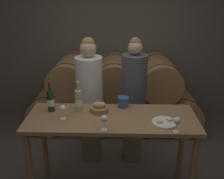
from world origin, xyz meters
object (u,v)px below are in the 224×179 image
at_px(person_right, 133,101).
at_px(cheese_plate, 164,122).
at_px(bread_basket, 99,108).
at_px(wine_glass_left, 104,119).
at_px(wine_bottle_white, 79,101).
at_px(tasting_table, 112,129).
at_px(wine_glass_center, 177,121).
at_px(blue_crock, 123,101).
at_px(wine_glass_far_left, 63,109).
at_px(person_left, 90,101).
at_px(wine_bottle_red, 51,100).

height_order(person_right, cheese_plate, person_right).
height_order(bread_basket, wine_glass_left, wine_glass_left).
height_order(person_right, wine_glass_left, person_right).
distance_m(wine_bottle_white, bread_basket, 0.23).
xyz_separation_m(tasting_table, bread_basket, (-0.13, 0.12, 0.18)).
bearing_deg(wine_glass_center, wine_glass_left, 178.14).
height_order(wine_bottle_white, wine_glass_center, wine_bottle_white).
distance_m(person_right, bread_basket, 0.67).
distance_m(tasting_table, bread_basket, 0.26).
bearing_deg(wine_bottle_white, person_right, 40.37).
relative_size(blue_crock, wine_glass_far_left, 0.85).
height_order(tasting_table, person_left, person_left).
distance_m(wine_bottle_red, bread_basket, 0.52).
bearing_deg(wine_glass_left, tasting_table, 76.92).
bearing_deg(wine_glass_far_left, wine_bottle_red, 132.04).
bearing_deg(wine_bottle_red, blue_crock, 9.33).
height_order(wine_bottle_red, bread_basket, wine_bottle_red).
xyz_separation_m(bread_basket, cheese_plate, (0.65, -0.23, -0.03)).
relative_size(person_left, wine_bottle_red, 4.96).
bearing_deg(wine_glass_center, blue_crock, 131.91).
xyz_separation_m(wine_bottle_white, wine_glass_far_left, (-0.13, -0.19, -0.01)).
relative_size(blue_crock, bread_basket, 0.67).
bearing_deg(wine_glass_center, bread_basket, 151.18).
xyz_separation_m(cheese_plate, wine_glass_center, (0.08, -0.17, 0.10)).
height_order(person_left, wine_bottle_red, person_left).
relative_size(person_left, wine_glass_center, 11.08).
bearing_deg(person_right, bread_basket, -126.69).
height_order(bread_basket, cheese_plate, bread_basket).
distance_m(tasting_table, person_left, 0.71).
xyz_separation_m(tasting_table, wine_bottle_white, (-0.35, 0.13, 0.26)).
distance_m(person_left, wine_glass_center, 1.30).
distance_m(tasting_table, wine_bottle_red, 0.71).
height_order(person_left, wine_glass_far_left, person_left).
xyz_separation_m(tasting_table, wine_glass_far_left, (-0.48, -0.05, 0.25)).
height_order(tasting_table, wine_glass_far_left, wine_glass_far_left).
bearing_deg(wine_glass_left, person_right, 70.76).
distance_m(wine_bottle_red, blue_crock, 0.78).
bearing_deg(person_right, wine_glass_far_left, -136.44).
height_order(person_right, blue_crock, person_right).
height_order(tasting_table, blue_crock, blue_crock).
xyz_separation_m(tasting_table, wine_bottle_red, (-0.65, 0.13, 0.26)).
bearing_deg(wine_glass_center, tasting_table, 155.08).
bearing_deg(wine_glass_center, wine_glass_far_left, 168.35).
xyz_separation_m(blue_crock, cheese_plate, (0.40, -0.36, -0.05)).
xyz_separation_m(wine_bottle_red, wine_glass_left, (0.59, -0.38, -0.01)).
distance_m(wine_bottle_red, wine_bottle_white, 0.29).
bearing_deg(blue_crock, person_left, 136.54).
bearing_deg(wine_glass_far_left, person_left, 75.13).
relative_size(wine_bottle_white, bread_basket, 1.75).
relative_size(bread_basket, cheese_plate, 0.76).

